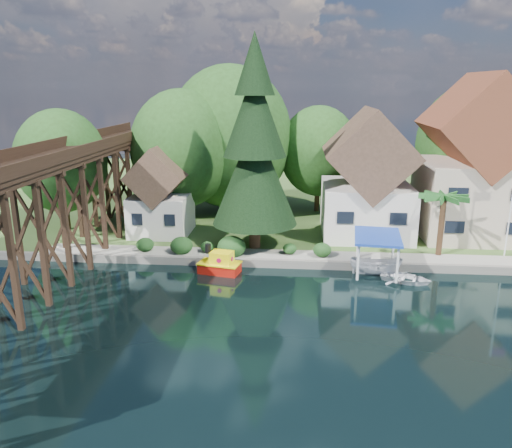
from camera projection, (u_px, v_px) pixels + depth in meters
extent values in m
plane|color=black|center=(278.00, 314.00, 30.00)|extent=(140.00, 140.00, 0.00)
cube|color=#345221|center=(290.00, 193.00, 62.56)|extent=(140.00, 52.00, 0.50)
cube|color=slate|center=(336.00, 265.00, 37.26)|extent=(60.00, 0.40, 0.62)
cube|color=gray|center=(361.00, 258.00, 38.28)|extent=(50.00, 2.60, 0.06)
cube|color=black|center=(15.00, 244.00, 30.28)|extent=(4.00, 0.36, 8.00)
cube|color=black|center=(42.00, 229.00, 33.35)|extent=(4.00, 0.36, 8.00)
cube|color=black|center=(64.00, 217.00, 36.42)|extent=(4.00, 0.36, 8.00)
cube|color=black|center=(82.00, 207.00, 39.49)|extent=(4.00, 0.36, 8.00)
cube|color=black|center=(98.00, 198.00, 42.56)|extent=(4.00, 0.36, 8.00)
cube|color=black|center=(112.00, 191.00, 45.63)|extent=(4.00, 0.36, 8.00)
cube|color=black|center=(124.00, 184.00, 48.70)|extent=(4.00, 0.36, 8.00)
cube|color=black|center=(134.00, 178.00, 51.77)|extent=(4.00, 0.36, 8.00)
cube|color=black|center=(143.00, 173.00, 54.84)|extent=(4.00, 0.36, 8.00)
cube|color=black|center=(31.00, 162.00, 35.09)|extent=(0.35, 44.00, 0.35)
cube|color=black|center=(79.00, 163.00, 34.80)|extent=(0.35, 44.00, 0.35)
cube|color=black|center=(54.00, 159.00, 34.87)|extent=(4.00, 44.00, 0.30)
cube|color=black|center=(26.00, 150.00, 34.89)|extent=(0.12, 44.00, 0.80)
cube|color=black|center=(81.00, 151.00, 34.55)|extent=(0.12, 44.00, 0.80)
cube|color=white|center=(365.00, 209.00, 44.02)|extent=(7.50, 8.00, 4.50)
cube|color=#473326|center=(369.00, 153.00, 42.69)|extent=(7.64, 8.64, 7.64)
cube|color=black|center=(345.00, 218.00, 40.26)|extent=(1.35, 0.08, 1.00)
cube|color=black|center=(398.00, 219.00, 39.91)|extent=(1.35, 0.08, 1.00)
cube|color=beige|center=(470.00, 199.00, 43.48)|extent=(8.50, 8.50, 6.50)
cube|color=brown|center=(479.00, 125.00, 41.78)|extent=(8.65, 9.18, 8.65)
cube|color=black|center=(457.00, 206.00, 39.47)|extent=(1.53, 0.08, 1.00)
cube|color=white|center=(162.00, 214.00, 44.24)|extent=(5.00, 5.00, 3.50)
cube|color=#473326|center=(160.00, 175.00, 43.28)|extent=(5.09, 5.40, 5.09)
cube|color=black|center=(137.00, 219.00, 41.87)|extent=(0.90, 0.08, 1.00)
cube|color=black|center=(170.00, 220.00, 41.64)|extent=(0.90, 0.08, 1.00)
cylinder|color=#382314|center=(184.00, 198.00, 48.34)|extent=(0.50, 0.50, 4.50)
ellipsoid|color=#214418|center=(182.00, 149.00, 47.06)|extent=(4.40, 4.40, 5.06)
cylinder|color=#382314|center=(230.00, 188.00, 51.78)|extent=(0.50, 0.50, 4.95)
ellipsoid|color=#214418|center=(230.00, 138.00, 50.37)|extent=(5.00, 5.00, 5.75)
cylinder|color=#382314|center=(317.00, 192.00, 52.10)|extent=(0.50, 0.50, 4.05)
ellipsoid|color=#214418|center=(318.00, 151.00, 50.95)|extent=(4.00, 4.00, 4.60)
cylinder|color=#382314|center=(465.00, 193.00, 50.77)|extent=(0.50, 0.50, 4.50)
ellipsoid|color=#214418|center=(471.00, 146.00, 49.50)|extent=(4.60, 4.60, 5.29)
cylinder|color=#382314|center=(66.00, 208.00, 45.40)|extent=(0.50, 0.50, 4.05)
ellipsoid|color=#214418|center=(61.00, 161.00, 44.26)|extent=(4.00, 4.00, 4.60)
ellipsoid|color=#143914|center=(181.00, 244.00, 39.16)|extent=(1.98, 1.98, 1.53)
ellipsoid|color=#143914|center=(207.00, 246.00, 39.33)|extent=(1.54, 1.54, 1.19)
ellipsoid|color=#143914|center=(232.00, 245.00, 38.61)|extent=(2.20, 2.20, 1.70)
ellipsoid|color=#143914|center=(145.00, 243.00, 39.63)|extent=(1.76, 1.76, 1.36)
ellipsoid|color=#143914|center=(290.00, 247.00, 38.88)|extent=(1.54, 1.54, 1.19)
ellipsoid|color=#143914|center=(322.00, 248.00, 38.35)|extent=(1.76, 1.76, 1.36)
cylinder|color=#382314|center=(255.00, 229.00, 40.44)|extent=(0.92, 0.92, 3.08)
cone|color=black|center=(255.00, 173.00, 39.20)|extent=(6.78, 6.78, 8.21)
cone|color=black|center=(255.00, 113.00, 37.96)|extent=(4.93, 4.93, 6.67)
cone|color=black|center=(255.00, 63.00, 37.00)|extent=(3.08, 3.08, 4.62)
cylinder|color=#382314|center=(441.00, 228.00, 38.29)|extent=(0.44, 0.44, 4.44)
ellipsoid|color=#1B5321|center=(444.00, 197.00, 37.64)|extent=(4.06, 4.06, 1.01)
cylinder|color=white|center=(511.00, 207.00, 37.67)|extent=(0.11, 0.11, 7.78)
cube|color=#A8150B|center=(220.00, 268.00, 36.57)|extent=(3.17, 2.13, 0.77)
cube|color=#FFE80D|center=(219.00, 263.00, 36.46)|extent=(3.28, 2.24, 0.10)
cube|color=#FFE80D|center=(222.00, 258.00, 36.29)|extent=(1.76, 1.46, 0.97)
cylinder|color=black|center=(208.00, 248.00, 36.43)|extent=(0.43, 0.43, 0.68)
cylinder|color=#AB0D4D|center=(219.00, 261.00, 35.74)|extent=(0.36, 0.15, 0.35)
cylinder|color=#AB0D4D|center=(225.00, 255.00, 36.85)|extent=(0.36, 0.15, 0.35)
cylinder|color=#AB0D4D|center=(232.00, 259.00, 36.07)|extent=(0.15, 0.36, 0.35)
imported|color=white|center=(406.00, 277.00, 34.84)|extent=(4.09, 3.51, 0.71)
imported|color=silver|center=(376.00, 265.00, 36.06)|extent=(3.88, 1.79, 1.45)
cube|color=#1A3EAC|center=(378.00, 237.00, 35.48)|extent=(3.66, 4.96, 0.17)
cylinder|color=white|center=(398.00, 265.00, 33.66)|extent=(0.17, 0.17, 2.62)
cylinder|color=white|center=(393.00, 246.00, 37.52)|extent=(0.17, 0.17, 2.62)
cylinder|color=white|center=(358.00, 262.00, 34.14)|extent=(0.17, 0.17, 2.62)
cylinder|color=white|center=(358.00, 244.00, 37.99)|extent=(0.17, 0.17, 2.62)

